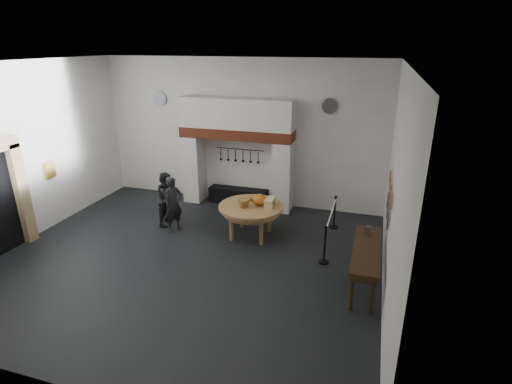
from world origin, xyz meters
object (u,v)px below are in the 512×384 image
(iron_range, at_px, (238,196))
(visitor_far, at_px, (168,198))
(work_table, at_px, (251,207))
(visitor_near, at_px, (173,205))
(barrier_post_near, at_px, (325,246))
(barrier_post_far, at_px, (335,213))
(side_table, at_px, (367,249))

(iron_range, bearing_deg, visitor_far, -125.35)
(iron_range, bearing_deg, work_table, -62.30)
(work_table, xyz_separation_m, visitor_near, (-2.10, -0.32, -0.06))
(iron_range, height_order, work_table, work_table)
(visitor_near, xyz_separation_m, barrier_post_near, (4.18, -0.52, -0.33))
(visitor_near, bearing_deg, barrier_post_far, -45.47)
(iron_range, xyz_separation_m, work_table, (1.09, -2.07, 0.59))
(iron_range, distance_m, barrier_post_far, 3.30)
(side_table, height_order, barrier_post_far, same)
(visitor_near, height_order, barrier_post_far, visitor_near)
(barrier_post_near, relative_size, barrier_post_far, 1.00)
(iron_range, height_order, visitor_far, visitor_far)
(iron_range, height_order, barrier_post_near, barrier_post_near)
(iron_range, bearing_deg, visitor_near, -112.97)
(barrier_post_near, bearing_deg, visitor_far, 168.64)
(iron_range, relative_size, barrier_post_far, 2.11)
(iron_range, distance_m, work_table, 2.41)
(visitor_far, height_order, side_table, visitor_far)
(work_table, distance_m, barrier_post_far, 2.41)
(visitor_far, xyz_separation_m, barrier_post_far, (4.58, 1.08, -0.31))
(work_table, height_order, side_table, side_table)
(visitor_far, xyz_separation_m, barrier_post_near, (4.58, -0.92, -0.31))
(work_table, xyz_separation_m, side_table, (3.01, -1.53, 0.03))
(iron_range, xyz_separation_m, side_table, (4.10, -3.60, 0.62))
(visitor_near, relative_size, side_table, 0.71)
(iron_range, relative_size, work_table, 1.11)
(visitor_far, distance_m, barrier_post_far, 4.72)
(barrier_post_far, bearing_deg, work_table, -150.90)
(work_table, distance_m, side_table, 3.38)
(visitor_near, bearing_deg, barrier_post_near, -72.06)
(iron_range, distance_m, barrier_post_near, 4.31)
(barrier_post_far, bearing_deg, iron_range, 163.87)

